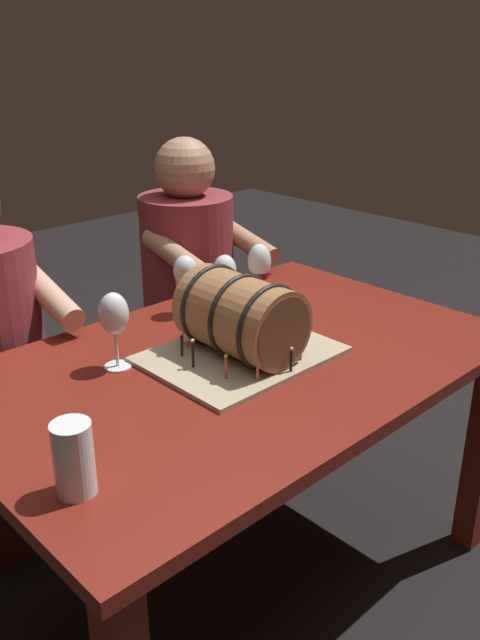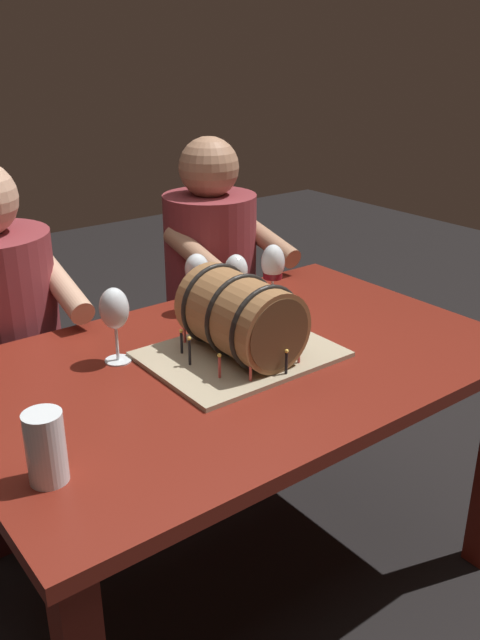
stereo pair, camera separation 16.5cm
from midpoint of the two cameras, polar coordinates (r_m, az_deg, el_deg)
name	(u,v)px [view 2 (the right image)]	position (r m, az deg, el deg)	size (l,w,h in m)	color
ground_plane	(238,578)	(2.11, 2.22, -21.28)	(8.00, 8.00, 0.00)	black
dining_table	(237,393)	(1.74, 2.52, -6.38)	(1.39, 0.89, 0.72)	maroon
barrel_cake	(240,320)	(1.66, 2.86, -0.09)	(0.46, 0.36, 0.22)	tan
wine_glass_red	(273,265)	(2.00, 5.22, 4.66)	(0.07, 0.07, 0.19)	white
wine_glass_rose	(197,272)	(1.93, -1.26, 4.11)	(0.07, 0.07, 0.18)	white
wine_glass_white	(236,273)	(1.93, 2.12, 4.00)	(0.07, 0.07, 0.18)	white
wine_glass_empty	(114,310)	(1.63, -7.88, 0.76)	(0.07, 0.07, 0.19)	white
beer_pint	(46,450)	(1.24, -12.60, -10.90)	(0.07, 0.07, 0.14)	white
person_seated_left	(4,365)	(2.12, -17.52, -3.73)	(0.41, 0.49, 1.18)	#4C1B1E
person_seated_right	(212,312)	(2.46, -0.50, 0.64)	(0.37, 0.46, 1.17)	#4C1B1E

